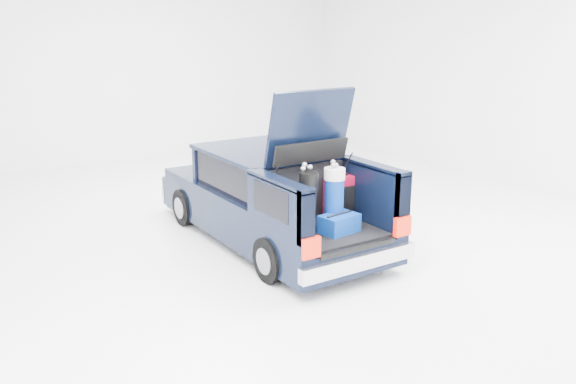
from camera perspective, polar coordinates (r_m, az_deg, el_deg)
ground at (r=9.65m, az=-1.61°, el=-4.54°), size 14.00×14.00×0.00m
car at (r=9.53m, az=-1.97°, el=-0.56°), size 1.87×4.65×2.47m
red_suitcase at (r=8.78m, az=4.82°, el=-0.45°), size 0.41×0.28×0.65m
black_golf_bag at (r=8.07m, az=1.72°, el=-0.94°), size 0.37×0.41×0.95m
blue_golf_bag at (r=8.28m, az=4.33°, el=-0.53°), size 0.36×0.36×0.95m
blue_duffel at (r=8.20m, az=4.81°, el=-2.95°), size 0.56×0.40×0.27m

